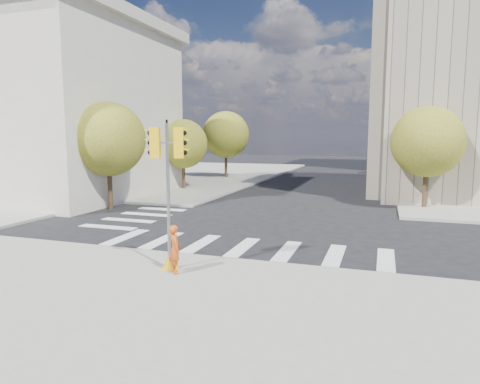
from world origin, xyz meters
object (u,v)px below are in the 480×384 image
(photographer, at_px, (175,249))
(lamp_near, at_px, (430,133))
(traffic_signal, at_px, (169,207))
(planter_wall, at_px, (52,200))
(lamp_far, at_px, (416,134))

(photographer, bearing_deg, lamp_near, -63.29)
(lamp_near, relative_size, traffic_signal, 1.71)
(photographer, height_order, planter_wall, photographer)
(lamp_near, xyz_separation_m, planter_wall, (-22.71, -10.23, -4.18))
(lamp_far, xyz_separation_m, photographer, (-8.95, -34.15, -3.67))
(photographer, relative_size, planter_wall, 0.25)
(photographer, bearing_deg, traffic_signal, 9.51)
(lamp_far, height_order, traffic_signal, lamp_far)
(lamp_near, relative_size, lamp_far, 1.00)
(lamp_near, distance_m, photographer, 22.35)
(lamp_near, xyz_separation_m, traffic_signal, (-9.30, -19.85, -2.41))
(lamp_far, bearing_deg, photographer, -104.68)
(traffic_signal, height_order, photographer, traffic_signal)
(lamp_near, height_order, photographer, lamp_near)
(lamp_far, xyz_separation_m, traffic_signal, (-9.30, -33.85, -2.41))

